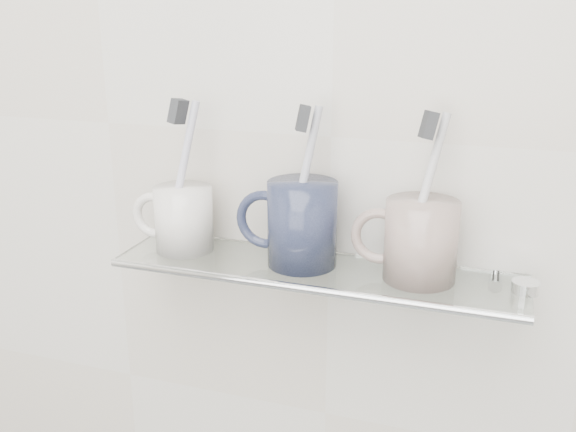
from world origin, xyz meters
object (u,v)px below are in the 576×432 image
at_px(mug_left, 184,219).
at_px(mug_center, 302,224).
at_px(shelf_glass, 315,270).
at_px(mug_right, 421,241).

xyz_separation_m(mug_left, mug_center, (0.16, 0.00, 0.01)).
bearing_deg(shelf_glass, mug_center, 165.18).
relative_size(shelf_glass, mug_right, 5.28).
height_order(shelf_glass, mug_center, mug_center).
xyz_separation_m(shelf_glass, mug_center, (-0.02, 0.00, 0.06)).
bearing_deg(mug_left, shelf_glass, -4.15).
height_order(shelf_glass, mug_left, mug_left).
bearing_deg(mug_left, mug_center, -2.55).
bearing_deg(mug_right, mug_center, -172.23).
distance_m(shelf_glass, mug_left, 0.19).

